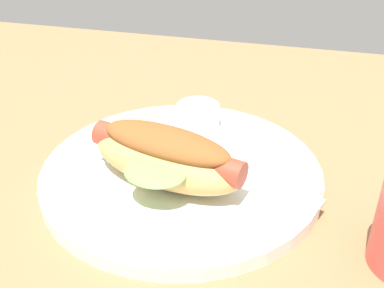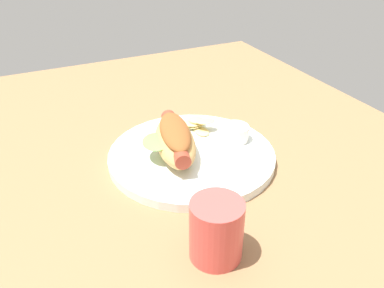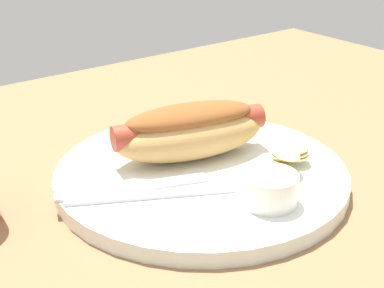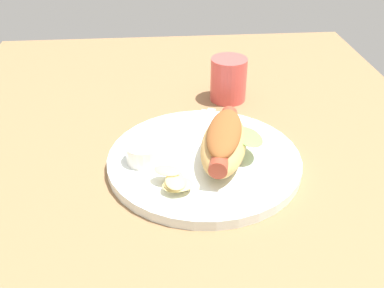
{
  "view_description": "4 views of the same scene",
  "coord_description": "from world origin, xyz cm",
  "px_view_note": "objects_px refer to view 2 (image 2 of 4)",
  "views": [
    {
      "loc": [
        -11.36,
        42.3,
        29.67
      ],
      "look_at": [
        -0.65,
        2.46,
        5.01
      ],
      "focal_mm": 44.0,
      "sensor_mm": 36.0,
      "label": 1
    },
    {
      "loc": [
        -55.95,
        28.81,
        40.6
      ],
      "look_at": [
        -1.16,
        2.66,
        4.5
      ],
      "focal_mm": 38.28,
      "sensor_mm": 36.0,
      "label": 2
    },
    {
      "loc": [
        -31.9,
        -39.37,
        28.09
      ],
      "look_at": [
        0.37,
        2.97,
        3.98
      ],
      "focal_mm": 53.42,
      "sensor_mm": 36.0,
      "label": 3
    },
    {
      "loc": [
        58.38,
        -4.99,
        40.79
      ],
      "look_at": [
        1.52,
        -0.14,
        4.48
      ],
      "focal_mm": 42.19,
      "sensor_mm": 36.0,
      "label": 4
    }
  ],
  "objects_px": {
    "plate": "(192,156)",
    "chips_pile": "(198,124)",
    "sauce_ramekin": "(235,133)",
    "hot_dog": "(175,139)",
    "knife": "(210,175)",
    "drinking_cup": "(216,230)",
    "fork": "(221,171)"
  },
  "relations": [
    {
      "from": "sauce_ramekin",
      "to": "hot_dog",
      "type": "bearing_deg",
      "value": 89.13
    },
    {
      "from": "hot_dog",
      "to": "plate",
      "type": "bearing_deg",
      "value": -89.63
    },
    {
      "from": "plate",
      "to": "fork",
      "type": "distance_m",
      "value": 0.08
    },
    {
      "from": "knife",
      "to": "sauce_ramekin",
      "type": "bearing_deg",
      "value": -27.76
    },
    {
      "from": "plate",
      "to": "sauce_ramekin",
      "type": "xyz_separation_m",
      "value": [
        0.01,
        -0.09,
        0.02
      ]
    },
    {
      "from": "hot_dog",
      "to": "knife",
      "type": "height_order",
      "value": "hot_dog"
    },
    {
      "from": "knife",
      "to": "hot_dog",
      "type": "bearing_deg",
      "value": 36.81
    },
    {
      "from": "hot_dog",
      "to": "chips_pile",
      "type": "xyz_separation_m",
      "value": [
        0.07,
        -0.08,
        -0.02
      ]
    },
    {
      "from": "knife",
      "to": "plate",
      "type": "bearing_deg",
      "value": 17.66
    },
    {
      "from": "plate",
      "to": "chips_pile",
      "type": "height_order",
      "value": "chips_pile"
    },
    {
      "from": "knife",
      "to": "drinking_cup",
      "type": "distance_m",
      "value": 0.16
    },
    {
      "from": "sauce_ramekin",
      "to": "drinking_cup",
      "type": "xyz_separation_m",
      "value": [
        -0.23,
        0.16,
        0.01
      ]
    },
    {
      "from": "knife",
      "to": "chips_pile",
      "type": "bearing_deg",
      "value": 1.6
    },
    {
      "from": "fork",
      "to": "plate",
      "type": "bearing_deg",
      "value": 40.16
    },
    {
      "from": "sauce_ramekin",
      "to": "knife",
      "type": "bearing_deg",
      "value": 131.43
    },
    {
      "from": "fork",
      "to": "chips_pile",
      "type": "bearing_deg",
      "value": 15.61
    },
    {
      "from": "fork",
      "to": "hot_dog",
      "type": "bearing_deg",
      "value": 56.48
    },
    {
      "from": "fork",
      "to": "chips_pile",
      "type": "relative_size",
      "value": 2.14
    },
    {
      "from": "hot_dog",
      "to": "knife",
      "type": "bearing_deg",
      "value": -149.65
    },
    {
      "from": "plate",
      "to": "chips_pile",
      "type": "distance_m",
      "value": 0.09
    },
    {
      "from": "sauce_ramekin",
      "to": "drinking_cup",
      "type": "height_order",
      "value": "drinking_cup"
    },
    {
      "from": "plate",
      "to": "chips_pile",
      "type": "relative_size",
      "value": 4.39
    },
    {
      "from": "plate",
      "to": "hot_dog",
      "type": "bearing_deg",
      "value": 76.02
    },
    {
      "from": "hot_dog",
      "to": "drinking_cup",
      "type": "relative_size",
      "value": 2.08
    },
    {
      "from": "knife",
      "to": "chips_pile",
      "type": "xyz_separation_m",
      "value": [
        0.15,
        -0.05,
        0.01
      ]
    },
    {
      "from": "hot_dog",
      "to": "fork",
      "type": "relative_size",
      "value": 1.21
    },
    {
      "from": "chips_pile",
      "to": "fork",
      "type": "bearing_deg",
      "value": 168.08
    },
    {
      "from": "knife",
      "to": "chips_pile",
      "type": "relative_size",
      "value": 2.15
    },
    {
      "from": "chips_pile",
      "to": "sauce_ramekin",
      "type": "bearing_deg",
      "value": -147.47
    },
    {
      "from": "chips_pile",
      "to": "drinking_cup",
      "type": "bearing_deg",
      "value": 157.89
    },
    {
      "from": "hot_dog",
      "to": "sauce_ramekin",
      "type": "distance_m",
      "value": 0.12
    },
    {
      "from": "plate",
      "to": "drinking_cup",
      "type": "height_order",
      "value": "drinking_cup"
    }
  ]
}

